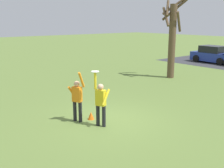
% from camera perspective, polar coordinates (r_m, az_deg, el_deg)
% --- Properties ---
extents(ground_plane, '(120.00, 120.00, 0.00)m').
position_cam_1_polar(ground_plane, '(11.00, -1.02, -7.66)').
color(ground_plane, olive).
extents(person_catcher, '(0.58, 0.49, 2.08)m').
position_cam_1_polar(person_catcher, '(10.13, -2.39, -3.66)').
color(person_catcher, black).
rests_on(person_catcher, ground_plane).
extents(person_defender, '(0.63, 0.58, 2.04)m').
position_cam_1_polar(person_defender, '(10.69, -7.35, -2.86)').
color(person_defender, black).
rests_on(person_defender, ground_plane).
extents(frisbee_disc, '(0.29, 0.29, 0.02)m').
position_cam_1_polar(frisbee_disc, '(9.98, -3.57, 2.63)').
color(frisbee_disc, white).
rests_on(frisbee_disc, person_catcher).
extents(parked_car_blue, '(4.16, 2.16, 1.59)m').
position_cam_1_polar(parked_car_blue, '(27.69, 20.54, 5.75)').
color(parked_car_blue, '#233893').
rests_on(parked_car_blue, ground_plane).
extents(bare_tree_tall, '(1.83, 2.03, 5.48)m').
position_cam_1_polar(bare_tree_tall, '(19.24, 12.54, 9.68)').
color(bare_tree_tall, brown).
rests_on(bare_tree_tall, ground_plane).
extents(field_cone_orange, '(0.26, 0.26, 0.32)m').
position_cam_1_polar(field_cone_orange, '(11.09, -4.45, -6.65)').
color(field_cone_orange, orange).
rests_on(field_cone_orange, ground_plane).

